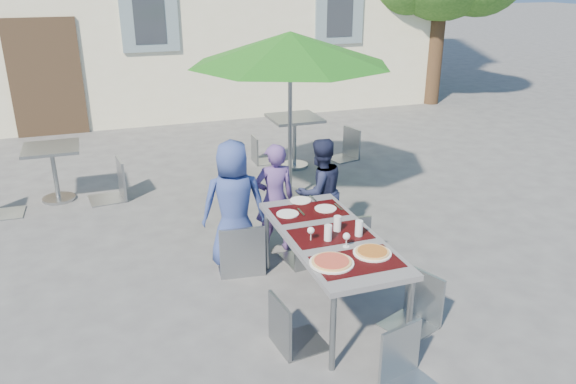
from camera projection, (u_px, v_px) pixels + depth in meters
name	position (u px, v px, depth m)	size (l,w,h in m)	color
ground	(265.00, 328.00, 5.01)	(90.00, 90.00, 0.00)	#49494C
dining_table	(330.00, 240.00, 5.10)	(0.80, 1.85, 0.76)	#4D4C51
pizza_near_left	(332.00, 262.00, 4.56)	(0.37, 0.37, 0.03)	white
pizza_near_right	(372.00, 252.00, 4.72)	(0.33, 0.33, 0.03)	white
glassware	(339.00, 230.00, 5.00)	(0.51, 0.38, 0.15)	silver
place_settings	(305.00, 207.00, 5.64)	(0.66, 0.51, 0.01)	white
child_0	(234.00, 205.00, 5.88)	(0.68, 0.44, 1.39)	navy
child_1	(275.00, 198.00, 6.21)	(0.46, 0.30, 1.26)	#583D7E
child_2	(320.00, 192.00, 6.41)	(0.61, 0.35, 1.25)	#1B1F3C
chair_0	(240.00, 218.00, 5.72)	(0.52, 0.53, 1.06)	#91979D
chair_1	(309.00, 215.00, 5.91)	(0.49, 0.49, 0.99)	gray
chair_2	(348.00, 208.00, 6.00)	(0.53, 0.53, 1.04)	gray
chair_3	(290.00, 293.00, 4.57)	(0.45, 0.44, 0.90)	gray
chair_4	(420.00, 271.00, 4.89)	(0.53, 0.53, 0.92)	#8F979A
chair_5	(412.00, 327.00, 4.15)	(0.48, 0.48, 0.89)	#939B9F
patio_umbrella	(290.00, 50.00, 7.08)	(2.64, 2.64, 2.28)	#A2A6AA
cafe_table_0	(53.00, 163.00, 7.63)	(0.72, 0.72, 0.77)	#A2A6AA
bg_chair_r_0	(110.00, 156.00, 7.66)	(0.52, 0.52, 1.06)	gray
cafe_table_1	(295.00, 131.00, 8.96)	(0.78, 0.78, 0.83)	#A2A6AA
bg_chair_l_1	(260.00, 134.00, 9.18)	(0.39, 0.39, 0.86)	gray
bg_chair_r_1	(348.00, 126.00, 9.39)	(0.53, 0.52, 0.97)	gray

